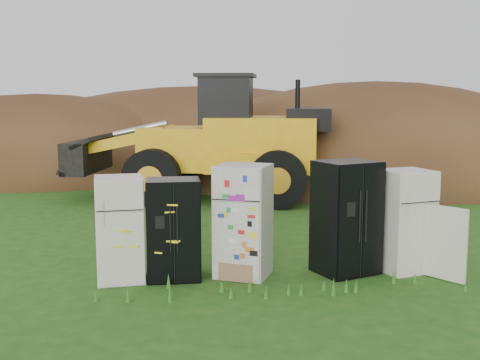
{
  "coord_description": "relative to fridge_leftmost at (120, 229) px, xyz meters",
  "views": [
    {
      "loc": [
        -1.62,
        -9.83,
        3.06
      ],
      "look_at": [
        -0.31,
        2.0,
        1.37
      ],
      "focal_mm": 45.0,
      "sensor_mm": 36.0,
      "label": 1
    }
  ],
  "objects": [
    {
      "name": "fridge_leftmost",
      "position": [
        0.0,
        0.0,
        0.0
      ],
      "size": [
        0.85,
        0.82,
        1.74
      ],
      "primitive_type": null,
      "rotation": [
        0.0,
        0.0,
        0.12
      ],
      "color": "silver",
      "rests_on": "ground"
    },
    {
      "name": "dirt_mound_left",
      "position": [
        -4.37,
        14.56,
        -0.87
      ],
      "size": [
        13.79,
        10.34,
        6.19
      ],
      "primitive_type": "ellipsoid",
      "color": "#402614",
      "rests_on": "ground"
    },
    {
      "name": "ground",
      "position": [
        2.52,
        0.01,
        -0.87
      ],
      "size": [
        120.0,
        120.0,
        0.0
      ],
      "primitive_type": "plane",
      "color": "#1D4E14",
      "rests_on": "ground"
    },
    {
      "name": "fridge_black_side",
      "position": [
        0.88,
        0.01,
        -0.03
      ],
      "size": [
        0.89,
        0.71,
        1.68
      ],
      "primitive_type": null,
      "rotation": [
        0.0,
        0.0,
        0.02
      ],
      "color": "black",
      "rests_on": "ground"
    },
    {
      "name": "dirt_mound_right",
      "position": [
        8.36,
        11.73,
        -0.87
      ],
      "size": [
        15.94,
        11.69,
        7.1
      ],
      "primitive_type": "ellipsoid",
      "color": "#402614",
      "rests_on": "ground"
    },
    {
      "name": "fridge_open_door",
      "position": [
        4.88,
        0.03,
        0.02
      ],
      "size": [
        0.97,
        0.93,
        1.78
      ],
      "primitive_type": null,
      "rotation": [
        0.0,
        0.0,
        0.26
      ],
      "color": "silver",
      "rests_on": "ground"
    },
    {
      "name": "fridge_black_right",
      "position": [
        3.83,
        0.03,
        0.1
      ],
      "size": [
        1.2,
        1.11,
        1.95
      ],
      "primitive_type": null,
      "rotation": [
        0.0,
        0.0,
        0.37
      ],
      "color": "black",
      "rests_on": "ground"
    },
    {
      "name": "dirt_mound_back",
      "position": [
        2.3,
        17.52,
        -0.87
      ],
      "size": [
        20.49,
        13.66,
        6.88
      ],
      "primitive_type": "ellipsoid",
      "color": "#402614",
      "rests_on": "ground"
    },
    {
      "name": "fridge_sticker",
      "position": [
        2.05,
        0.05,
        0.08
      ],
      "size": [
        1.09,
        1.06,
        1.9
      ],
      "primitive_type": null,
      "rotation": [
        0.0,
        0.0,
        -0.42
      ],
      "color": "silver",
      "rests_on": "ground"
    },
    {
      "name": "wheel_loader",
      "position": [
        1.53,
        7.67,
        0.95
      ],
      "size": [
        8.0,
        4.51,
        3.64
      ],
      "primitive_type": null,
      "rotation": [
        0.0,
        0.0,
        -0.2
      ],
      "color": "gold",
      "rests_on": "ground"
    }
  ]
}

